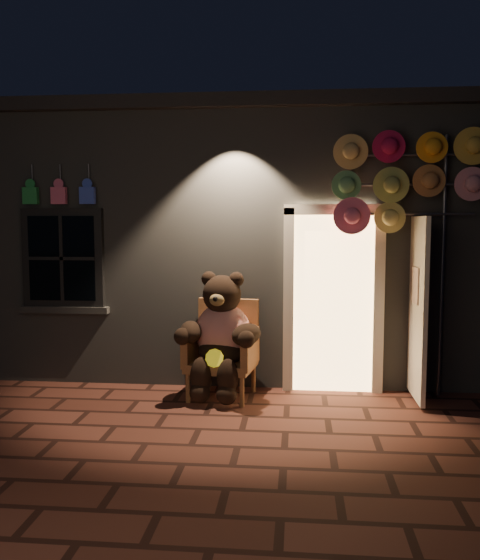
# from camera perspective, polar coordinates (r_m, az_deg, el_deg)

# --- Properties ---
(ground) EXTENTS (60.00, 60.00, 0.00)m
(ground) POSITION_cam_1_polar(r_m,az_deg,el_deg) (5.90, -3.98, -14.12)
(ground) COLOR #562B21
(ground) RESTS_ON ground
(shop_building) EXTENTS (7.30, 5.95, 3.51)m
(shop_building) POSITION_cam_1_polar(r_m,az_deg,el_deg) (9.51, -0.05, 4.10)
(shop_building) COLOR slate
(shop_building) RESTS_ON ground
(wicker_armchair) EXTENTS (0.84, 0.78, 1.09)m
(wicker_armchair) POSITION_cam_1_polar(r_m,az_deg,el_deg) (6.83, -1.59, -6.59)
(wicker_armchair) COLOR olive
(wicker_armchair) RESTS_ON ground
(teddy_bear) EXTENTS (1.01, 0.84, 1.40)m
(teddy_bear) POSITION_cam_1_polar(r_m,az_deg,el_deg) (6.66, -1.85, -5.30)
(teddy_bear) COLOR red
(teddy_bear) RESTS_ON ground
(hat_rack) EXTENTS (1.68, 0.22, 2.97)m
(hat_rack) POSITION_cam_1_polar(r_m,az_deg,el_deg) (6.86, 15.46, 9.22)
(hat_rack) COLOR #59595E
(hat_rack) RESTS_ON ground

